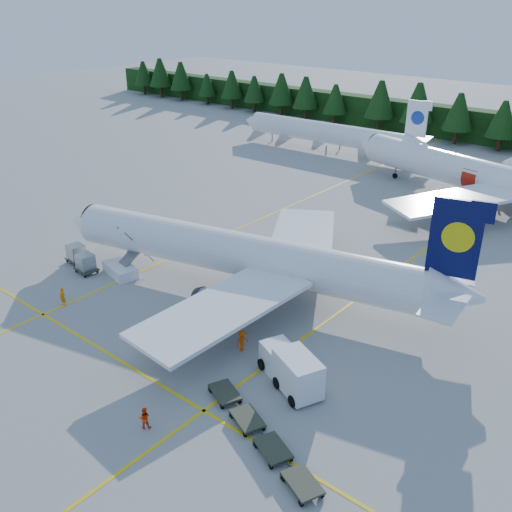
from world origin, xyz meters
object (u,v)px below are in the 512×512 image
Objects in this scene: airliner_red at (473,175)px; service_truck at (290,367)px; airliner_navy at (232,253)px; airstairs at (123,267)px.

airliner_red is 6.68× the size of service_truck.
airliner_red reaches higher than airliner_navy.
service_truck is (23.65, -3.48, 0.64)m from airstairs.
airliner_red is 48.04m from airstairs.
airliner_navy is at bearing 38.77° from airstairs.
airliner_red is (8.22, 39.12, 0.19)m from airliner_navy.
airliner_red is 7.07× the size of airstairs.
airliner_red is at bearing 64.54° from airliner_navy.
airliner_navy reaches higher than airstairs.
service_truck is at bearing -69.79° from airliner_red.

